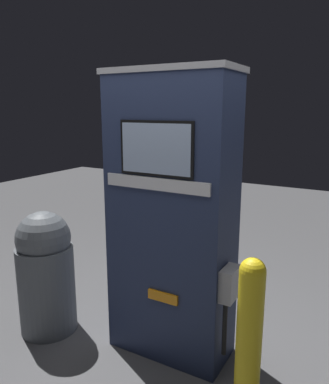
# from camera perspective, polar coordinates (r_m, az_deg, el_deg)

# --- Properties ---
(ground_plane) EXTENTS (14.00, 14.00, 0.00)m
(ground_plane) POSITION_cam_1_polar(r_m,az_deg,el_deg) (3.07, -1.10, -24.50)
(ground_plane) COLOR #4C4C4F
(gas_pump) EXTENTS (1.00, 0.47, 2.12)m
(gas_pump) POSITION_cam_1_polar(r_m,az_deg,el_deg) (2.75, 1.14, -4.08)
(gas_pump) COLOR #232D4C
(gas_pump) RESTS_ON ground_plane
(safety_bollard) EXTENTS (0.14, 0.14, 1.09)m
(safety_bollard) POSITION_cam_1_polar(r_m,az_deg,el_deg) (2.29, 12.69, -21.79)
(safety_bollard) COLOR yellow
(safety_bollard) RESTS_ON ground_plane
(trash_bin) EXTENTS (0.47, 0.47, 1.04)m
(trash_bin) POSITION_cam_1_polar(r_m,az_deg,el_deg) (3.34, -17.65, -11.44)
(trash_bin) COLOR #51565B
(trash_bin) RESTS_ON ground_plane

